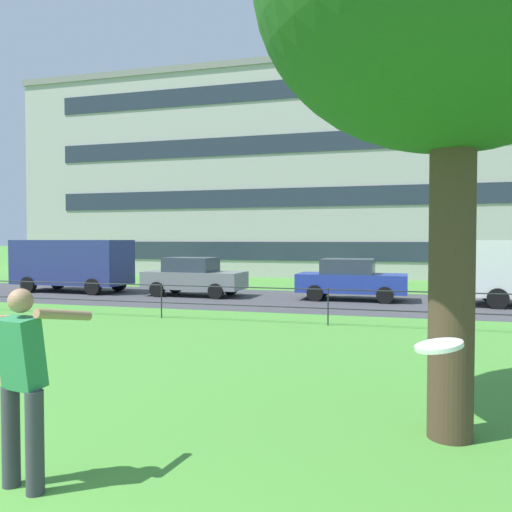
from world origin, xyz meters
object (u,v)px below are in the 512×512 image
(apartment_building_background, at_px, (326,178))
(car_grey_far_left, at_px, (194,277))
(panel_van_far_right, at_px, (73,262))
(car_blue_right, at_px, (351,279))
(person_thrower, at_px, (23,381))
(frisbee, at_px, (439,346))

(apartment_building_background, bearing_deg, car_grey_far_left, -100.03)
(car_grey_far_left, bearing_deg, panel_van_far_right, 178.80)
(car_blue_right, xyz_separation_m, apartment_building_background, (-3.23, 16.52, 5.72))
(panel_van_far_right, bearing_deg, apartment_building_background, 62.58)
(car_grey_far_left, height_order, apartment_building_background, apartment_building_background)
(car_grey_far_left, bearing_deg, person_thrower, -73.02)
(frisbee, height_order, car_blue_right, frisbee)
(panel_van_far_right, height_order, car_blue_right, panel_van_far_right)
(person_thrower, bearing_deg, panel_van_far_right, 123.81)
(panel_van_far_right, bearing_deg, frisbee, -49.61)
(panel_van_far_right, xyz_separation_m, car_blue_right, (11.87, 0.14, -0.49))
(car_grey_far_left, bearing_deg, frisbee, -63.17)
(person_thrower, distance_m, frisbee, 3.63)
(car_grey_far_left, bearing_deg, car_blue_right, 2.37)
(person_thrower, distance_m, car_blue_right, 15.69)
(person_thrower, height_order, panel_van_far_right, panel_van_far_right)
(panel_van_far_right, distance_m, apartment_building_background, 19.48)
(frisbee, relative_size, panel_van_far_right, 0.07)
(apartment_building_background, bearing_deg, person_thrower, -86.93)
(car_grey_far_left, xyz_separation_m, car_blue_right, (6.20, 0.26, 0.00))
(car_grey_far_left, relative_size, apartment_building_background, 0.10)
(person_thrower, relative_size, panel_van_far_right, 0.36)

